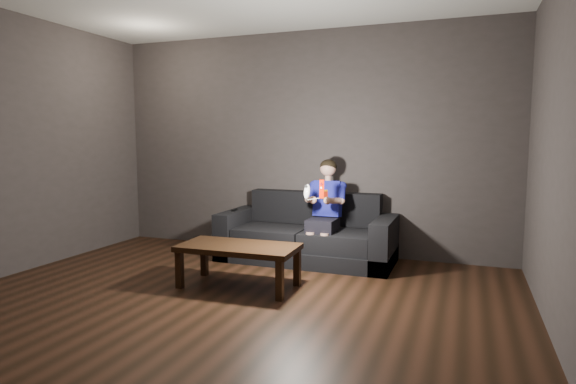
% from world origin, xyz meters
% --- Properties ---
extents(floor, '(5.00, 5.00, 0.00)m').
position_xyz_m(floor, '(0.00, 0.00, 0.00)').
color(floor, black).
rests_on(floor, ground).
extents(back_wall, '(5.00, 0.04, 2.70)m').
position_xyz_m(back_wall, '(0.00, 2.50, 1.35)').
color(back_wall, '#3A3533').
rests_on(back_wall, ground).
extents(sofa, '(1.99, 0.86, 0.77)m').
position_xyz_m(sofa, '(0.19, 2.07, 0.25)').
color(sofa, black).
rests_on(sofa, floor).
extents(child, '(0.45, 0.56, 1.12)m').
position_xyz_m(child, '(0.42, 2.02, 0.68)').
color(child, black).
rests_on(child, sofa).
extents(wii_remote_red, '(0.06, 0.08, 0.20)m').
position_xyz_m(wii_remote_red, '(0.51, 1.59, 0.89)').
color(wii_remote_red, '#EB1600').
rests_on(wii_remote_red, child).
extents(nunchuk_white, '(0.08, 0.11, 0.17)m').
position_xyz_m(nunchuk_white, '(0.34, 1.60, 0.86)').
color(nunchuk_white, white).
rests_on(nunchuk_white, child).
extents(wii_remote_black, '(0.05, 0.14, 0.03)m').
position_xyz_m(wii_remote_black, '(-0.70, 1.99, 0.56)').
color(wii_remote_black, black).
rests_on(wii_remote_black, sofa).
extents(coffee_table, '(1.14, 0.59, 0.41)m').
position_xyz_m(coffee_table, '(-0.10, 0.88, 0.35)').
color(coffee_table, black).
rests_on(coffee_table, floor).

